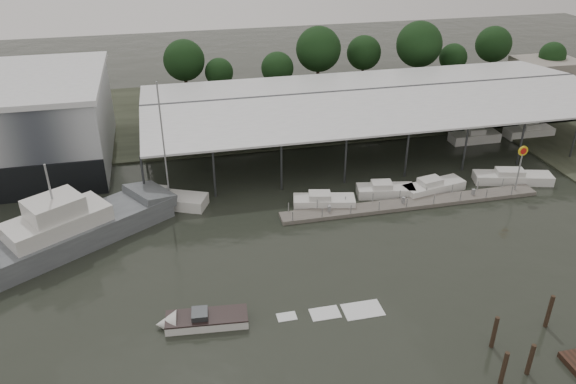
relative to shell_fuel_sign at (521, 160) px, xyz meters
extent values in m
plane|color=black|center=(-27.00, -9.99, -3.93)|extent=(200.00, 200.00, 0.00)
cube|color=#3E4433|center=(-27.00, 32.01, -3.83)|extent=(140.00, 30.00, 0.30)
cube|color=#A8AEB3|center=(-55.00, 20.01, 1.07)|extent=(24.00, 20.00, 10.00)
cube|color=#313437|center=(-10.00, 18.01, 2.84)|extent=(58.00, 0.40, 0.30)
cylinder|color=#313437|center=(-39.00, 6.51, -1.18)|extent=(0.24, 0.24, 5.50)
cylinder|color=#313437|center=(-39.00, 29.51, -1.18)|extent=(0.24, 0.24, 5.50)
cylinder|color=#313437|center=(19.00, 29.51, -1.18)|extent=(0.24, 0.24, 5.50)
cube|color=slate|center=(-12.00, 0.01, -3.73)|extent=(28.00, 2.00, 0.40)
cylinder|color=gray|center=(-25.00, -0.89, -3.13)|extent=(0.10, 0.10, 1.20)
cylinder|color=gray|center=(1.00, 0.91, -3.13)|extent=(0.10, 0.10, 1.20)
cube|color=gray|center=(-13.00, 0.01, -3.23)|extent=(0.30, 0.30, 0.70)
cylinder|color=gray|center=(0.00, 0.01, -1.43)|extent=(0.16, 0.16, 5.00)
cylinder|color=yellow|center=(0.00, 0.01, 1.07)|extent=(1.10, 0.12, 1.10)
cylinder|color=red|center=(0.00, -0.06, 1.07)|extent=(0.70, 0.05, 0.70)
cube|color=gray|center=(28.00, 35.01, -1.93)|extent=(10.00, 8.00, 4.00)
cube|color=slate|center=(-45.57, 0.23, -3.03)|extent=(18.63, 14.34, 2.40)
cube|color=slate|center=(-38.54, 4.71, -2.03)|extent=(5.57, 5.93, 1.88)
cube|color=silver|center=(-46.53, -0.38, -1.24)|extent=(9.71, 8.24, 1.80)
cube|color=silver|center=(-46.53, -0.38, 0.47)|extent=(5.72, 5.40, 1.61)
cylinder|color=gray|center=(-46.53, -0.38, 2.87)|extent=(0.18, 0.18, 3.50)
cube|color=silver|center=(-36.97, 5.89, -3.43)|extent=(8.86, 5.85, 1.40)
cube|color=silver|center=(-38.22, 6.45, -2.53)|extent=(3.23, 2.75, 0.80)
cylinder|color=gray|center=(-36.58, 5.72, 3.19)|extent=(0.16, 0.16, 12.28)
cylinder|color=gray|center=(-37.99, 6.34, -2.03)|extent=(3.25, 1.53, 0.12)
cube|color=silver|center=(-34.66, -13.59, -3.58)|extent=(6.30, 2.56, 0.90)
cone|color=silver|center=(-37.66, -13.31, -3.58)|extent=(1.78, 2.14, 2.00)
cube|color=black|center=(-34.66, -13.59, -3.18)|extent=(6.31, 2.62, 0.12)
cube|color=#313437|center=(-35.15, -13.54, -2.93)|extent=(1.32, 1.51, 0.50)
cube|color=silver|center=(-28.62, -14.15, -3.91)|extent=(2.30, 1.50, 0.04)
cube|color=silver|center=(-25.63, -14.43, -3.91)|extent=(3.10, 2.00, 0.04)
cube|color=silver|center=(-22.64, -14.71, -3.91)|extent=(3.90, 2.50, 0.04)
cube|color=silver|center=(-21.01, 1.81, -3.43)|extent=(6.66, 3.51, 1.10)
cube|color=silver|center=(-21.51, 1.81, -2.63)|extent=(2.51, 2.05, 0.70)
cube|color=silver|center=(-13.87, 2.68, -3.43)|extent=(6.39, 3.25, 1.10)
cube|color=silver|center=(-14.37, 2.68, -2.63)|extent=(2.39, 1.96, 0.70)
cube|color=silver|center=(-8.46, 2.27, -3.43)|extent=(7.29, 3.53, 1.10)
cube|color=silver|center=(-8.96, 2.27, -2.63)|extent=(2.72, 2.06, 0.70)
cube|color=silver|center=(1.22, 2.39, -3.43)|extent=(8.83, 4.31, 1.10)
cube|color=silver|center=(0.72, 2.39, -2.63)|extent=(3.30, 2.32, 0.70)
cylinder|color=#36281B|center=(-14.01, -23.43, -2.95)|extent=(0.32, 0.32, 3.15)
cylinder|color=#36281B|center=(-16.22, -23.79, -2.88)|extent=(0.32, 0.32, 3.30)
cylinder|color=#36281B|center=(-14.98, -20.58, -2.88)|extent=(0.32, 0.32, 3.30)
cylinder|color=#36281B|center=(-9.87, -19.55, -2.80)|extent=(0.32, 0.32, 3.45)
cylinder|color=black|center=(-32.48, 39.55, -1.68)|extent=(0.50, 0.50, 4.49)
sphere|color=#193B18|center=(-32.48, 39.55, 2.36)|extent=(6.28, 6.28, 6.28)
cylinder|color=black|center=(-27.35, 38.50, -2.36)|extent=(0.50, 0.50, 3.13)
sphere|color=#193B18|center=(-27.35, 38.50, 0.46)|extent=(4.38, 4.38, 4.38)
cylinder|color=black|center=(-18.55, 36.53, -2.14)|extent=(0.50, 0.50, 3.57)
sphere|color=#193B18|center=(-18.55, 36.53, 1.08)|extent=(5.00, 5.00, 5.00)
cylinder|color=black|center=(-11.51, 38.38, -1.39)|extent=(0.50, 0.50, 5.08)
sphere|color=#193B18|center=(-11.51, 38.38, 3.18)|extent=(7.11, 7.11, 7.11)
cylinder|color=black|center=(-3.20, 40.20, -1.92)|extent=(0.50, 0.50, 4.02)
sphere|color=#193B18|center=(-3.20, 40.20, 1.70)|extent=(5.63, 5.63, 5.63)
cylinder|color=black|center=(4.88, 36.86, -1.30)|extent=(0.50, 0.50, 5.25)
sphere|color=#193B18|center=(4.88, 36.86, 3.42)|extent=(7.35, 7.35, 7.35)
cylinder|color=black|center=(11.72, 37.73, -2.28)|extent=(0.50, 0.50, 3.28)
sphere|color=#193B18|center=(11.72, 37.73, 0.67)|extent=(4.60, 4.60, 4.60)
cylinder|color=black|center=(19.76, 39.13, -1.77)|extent=(0.50, 0.50, 4.32)
sphere|color=#193B18|center=(19.76, 39.13, 2.12)|extent=(6.05, 6.05, 6.05)
cylinder|color=black|center=(29.29, 35.89, -2.34)|extent=(0.50, 0.50, 3.17)
sphere|color=#193B18|center=(29.29, 35.89, 0.51)|extent=(4.44, 4.44, 4.44)
camera|label=1|loc=(-36.03, -46.87, 24.87)|focal=35.00mm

